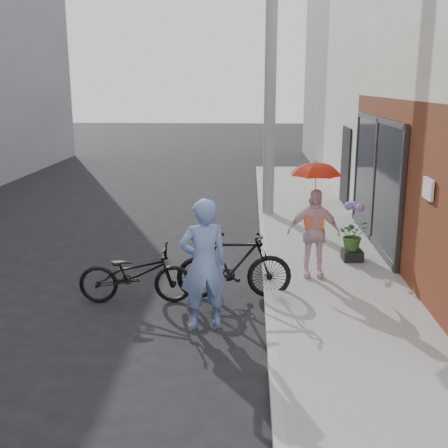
# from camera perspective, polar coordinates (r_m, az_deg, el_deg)

# --- Properties ---
(ground) EXTENTS (80.00, 80.00, 0.00)m
(ground) POSITION_cam_1_polar(r_m,az_deg,el_deg) (8.41, -1.94, -8.75)
(ground) COLOR black
(ground) RESTS_ON ground
(sidewalk) EXTENTS (2.20, 24.00, 0.12)m
(sidewalk) POSITION_cam_1_polar(r_m,az_deg,el_deg) (10.34, 10.67, -4.20)
(sidewalk) COLOR gray
(sidewalk) RESTS_ON ground
(curb) EXTENTS (0.12, 24.00, 0.12)m
(curb) POSITION_cam_1_polar(r_m,az_deg,el_deg) (10.24, 4.22, -4.17)
(curb) COLOR #9E9E99
(curb) RESTS_ON ground
(east_building_far) EXTENTS (8.00, 8.00, 7.00)m
(east_building_far) POSITION_cam_1_polar(r_m,az_deg,el_deg) (24.61, 18.70, 13.95)
(east_building_far) COLOR gray
(east_building_far) RESTS_ON ground
(utility_pole) EXTENTS (0.28, 0.28, 7.00)m
(utility_pole) POSITION_cam_1_polar(r_m,az_deg,el_deg) (13.73, 4.75, 15.05)
(utility_pole) COLOR #9E9E99
(utility_pole) RESTS_ON ground
(officer) EXTENTS (0.75, 0.59, 1.81)m
(officer) POSITION_cam_1_polar(r_m,az_deg,el_deg) (7.55, -2.06, -4.11)
(officer) COLOR #6F89C6
(officer) RESTS_ON ground
(bike_left) EXTENTS (1.77, 0.72, 0.91)m
(bike_left) POSITION_cam_1_polar(r_m,az_deg,el_deg) (8.66, -8.95, -5.02)
(bike_left) COLOR black
(bike_left) RESTS_ON ground
(bike_right) EXTENTS (1.82, 0.64, 1.07)m
(bike_right) POSITION_cam_1_polar(r_m,az_deg,el_deg) (8.68, 1.04, -4.22)
(bike_right) COLOR black
(bike_right) RESTS_ON ground
(kimono_woman) EXTENTS (0.87, 0.37, 1.49)m
(kimono_woman) POSITION_cam_1_polar(r_m,az_deg,el_deg) (9.38, 9.07, -0.91)
(kimono_woman) COLOR silver
(kimono_woman) RESTS_ON sidewalk
(parasol) EXTENTS (0.81, 0.81, 0.71)m
(parasol) POSITION_cam_1_polar(r_m,az_deg,el_deg) (9.16, 9.34, 5.75)
(parasol) COLOR red
(parasol) RESTS_ON kimono_woman
(planter) EXTENTS (0.37, 0.37, 0.19)m
(planter) POSITION_cam_1_polar(r_m,az_deg,el_deg) (10.54, 12.88, -3.10)
(planter) COLOR black
(planter) RESTS_ON sidewalk
(potted_plant) EXTENTS (0.52, 0.45, 0.58)m
(potted_plant) POSITION_cam_1_polar(r_m,az_deg,el_deg) (10.43, 13.00, -1.08)
(potted_plant) COLOR #396327
(potted_plant) RESTS_ON planter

